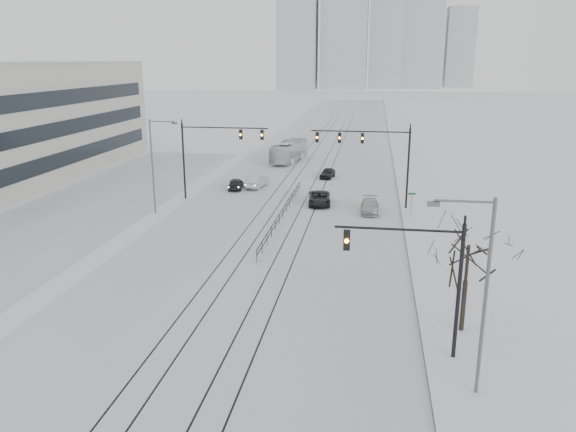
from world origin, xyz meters
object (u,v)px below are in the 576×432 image
(box_truck, at_px, (289,152))
(traffic_mast_near, at_px, (426,271))
(bare_tree, at_px, (468,255))
(sedan_sb_outer, at_px, (257,181))
(sedan_nb_far, at_px, (327,173))
(sedan_sb_inner, at_px, (236,184))
(sedan_nb_right, at_px, (370,206))
(sedan_nb_front, at_px, (319,198))

(box_truck, bearing_deg, traffic_mast_near, 114.89)
(bare_tree, bearing_deg, sedan_sb_outer, 118.68)
(sedan_nb_far, bearing_deg, sedan_sb_inner, -132.43)
(sedan_nb_far, bearing_deg, box_truck, 129.75)
(bare_tree, distance_m, sedan_nb_right, 25.12)
(sedan_nb_far, bearing_deg, sedan_sb_outer, -130.04)
(bare_tree, height_order, sedan_nb_right, bare_tree)
(sedan_nb_front, xyz_separation_m, sedan_nb_right, (5.12, -2.32, -0.03))
(traffic_mast_near, xyz_separation_m, sedan_sb_outer, (-15.86, 36.40, -3.84))
(sedan_sb_outer, height_order, sedan_nb_far, sedan_sb_outer)
(traffic_mast_near, height_order, sedan_nb_front, traffic_mast_near)
(traffic_mast_near, xyz_separation_m, box_truck, (-14.74, 53.90, -3.10))
(sedan_nb_front, bearing_deg, bare_tree, -74.25)
(bare_tree, relative_size, sedan_sb_outer, 1.39)
(bare_tree, bearing_deg, sedan_nb_front, 111.24)
(traffic_mast_near, distance_m, bare_tree, 3.85)
(traffic_mast_near, relative_size, sedan_sb_inner, 1.86)
(traffic_mast_near, relative_size, bare_tree, 1.15)
(sedan_sb_inner, relative_size, sedan_sb_outer, 0.86)
(sedan_sb_inner, relative_size, sedan_nb_far, 1.05)
(sedan_nb_right, bearing_deg, bare_tree, -78.82)
(sedan_nb_far, relative_size, box_truck, 0.34)
(sedan_sb_inner, bearing_deg, box_truck, -107.37)
(bare_tree, xyz_separation_m, sedan_nb_right, (-5.21, 24.27, -3.86))
(sedan_sb_inner, height_order, sedan_nb_front, sedan_nb_front)
(bare_tree, relative_size, sedan_nb_right, 1.42)
(box_truck, bearing_deg, sedan_nb_right, 123.74)
(bare_tree, distance_m, sedan_sb_inner, 38.33)
(sedan_sb_outer, relative_size, sedan_nb_far, 1.23)
(sedan_sb_outer, distance_m, box_truck, 17.55)
(sedan_nb_far, bearing_deg, traffic_mast_near, -70.39)
(sedan_nb_front, bearing_deg, sedan_nb_far, 85.85)
(sedan_nb_far, bearing_deg, bare_tree, -66.34)
(sedan_nb_front, xyz_separation_m, box_truck, (-6.81, 24.31, 0.81))
(bare_tree, bearing_deg, traffic_mast_near, -128.76)
(traffic_mast_near, xyz_separation_m, sedan_nb_right, (-2.80, 27.27, -3.94))
(traffic_mast_near, relative_size, sedan_nb_far, 1.96)
(sedan_nb_right, bearing_deg, traffic_mast_near, -85.07)
(sedan_nb_far, bearing_deg, sedan_nb_front, -79.89)
(bare_tree, distance_m, sedan_nb_front, 28.78)
(sedan_nb_right, relative_size, box_truck, 0.41)
(sedan_sb_inner, height_order, sedan_nb_far, sedan_sb_inner)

